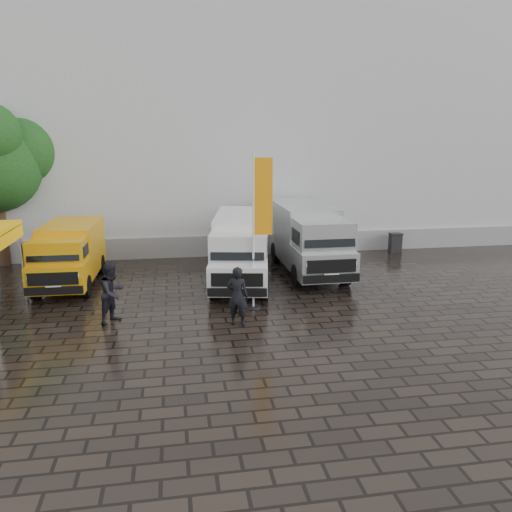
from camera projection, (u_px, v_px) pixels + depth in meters
The scene contains 10 objects.
ground at pixel (266, 310), 16.58m from camera, with size 120.00×120.00×0.00m, color black.
exhibition_hall at pixel (251, 129), 30.82m from camera, with size 44.00×16.00×12.00m, color silver.
hall_plinth at pixel (276, 243), 24.40m from camera, with size 44.00×0.15×1.00m, color gray.
van_yellow at pixel (69, 256), 19.05m from camera, with size 1.93×5.03×2.32m, color orange, non-canonical shape.
van_white at pixel (241, 251), 19.29m from camera, with size 2.02×6.06×2.63m, color white, non-canonical shape.
van_silver at pixel (308, 240), 20.87m from camera, with size 2.15×6.44×2.79m, color #BBBEC0, non-canonical shape.
flagpole at pixel (259, 222), 16.19m from camera, with size 0.88×0.50×5.18m.
wheelie_bin at pixel (395, 242), 24.76m from camera, with size 0.57×0.57×0.95m, color black.
person_front at pixel (238, 296), 15.10m from camera, with size 0.67×0.44×1.84m, color black.
person_tent at pixel (113, 293), 15.34m from camera, with size 0.91×0.71×1.88m, color black.
Camera 1 is at (-2.89, -15.42, 5.67)m, focal length 35.00 mm.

